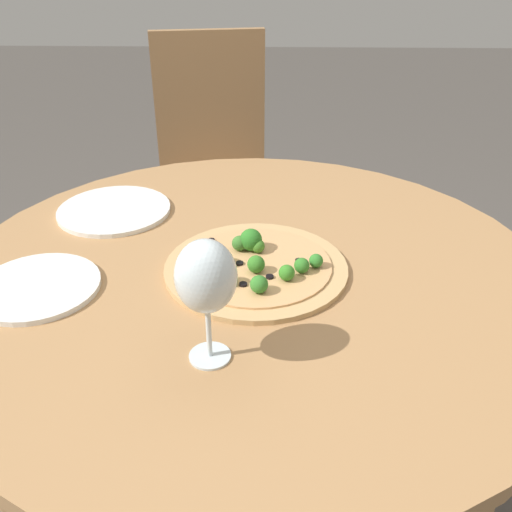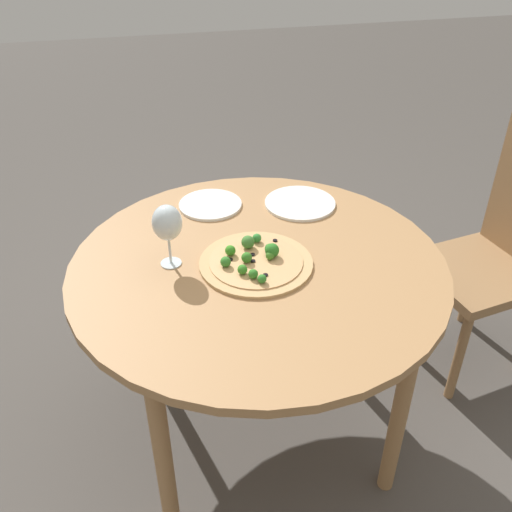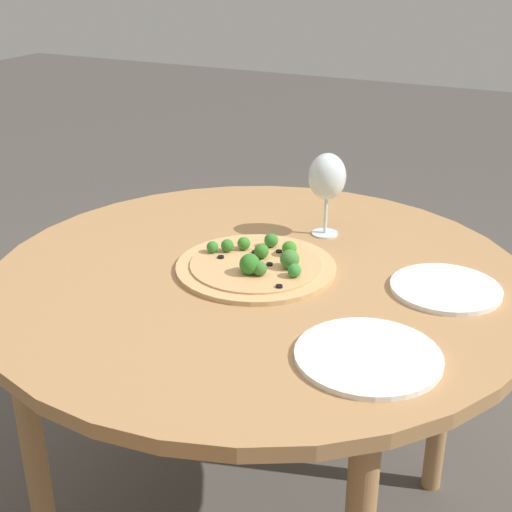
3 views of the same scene
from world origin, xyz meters
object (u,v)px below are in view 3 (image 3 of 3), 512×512
object	(u,v)px
pizza	(257,264)
plate_far	(446,288)
plate_near	(368,356)
wine_glass	(327,178)

from	to	relation	value
pizza	plate_far	world-z (taller)	pizza
plate_near	pizza	bearing A→B (deg)	143.47
pizza	wine_glass	distance (m)	0.28
wine_glass	plate_far	size ratio (longest dim) A/B	0.90
pizza	plate_far	size ratio (longest dim) A/B	1.55
plate_near	plate_far	bearing A→B (deg)	78.62
wine_glass	pizza	bearing A→B (deg)	-103.62
wine_glass	plate_far	bearing A→B (deg)	-28.22
wine_glass	plate_near	distance (m)	0.56
pizza	plate_far	distance (m)	0.38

